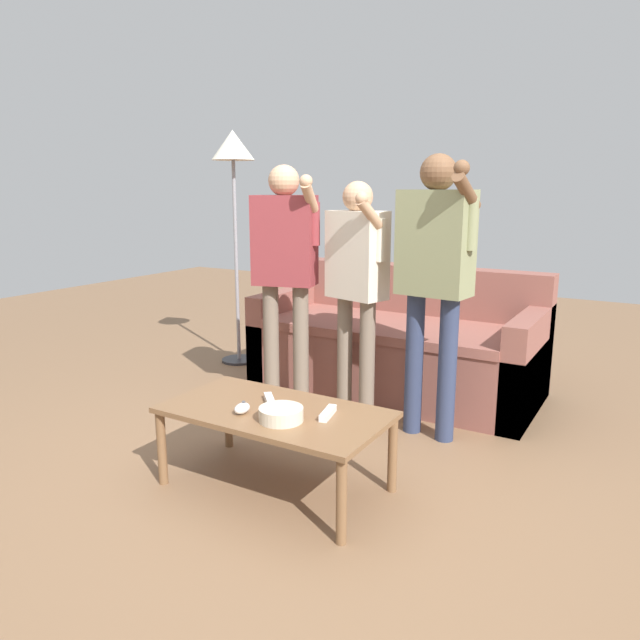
{
  "coord_description": "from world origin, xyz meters",
  "views": [
    {
      "loc": [
        1.38,
        -2.12,
        1.37
      ],
      "look_at": [
        -0.15,
        0.46,
        0.71
      ],
      "focal_mm": 33.31,
      "sensor_mm": 36.0,
      "label": 1
    }
  ],
  "objects_px": {
    "game_remote_wand_far": "(328,413)",
    "player_right": "(435,264)",
    "snack_bowl": "(281,414)",
    "coffee_table": "(275,419)",
    "game_remote_nunchuk": "(242,408)",
    "couch": "(398,347)",
    "floor_lamp": "(233,164)",
    "game_remote_wand_near": "(270,400)",
    "player_left": "(285,259)",
    "player_center": "(357,273)"
  },
  "relations": [
    {
      "from": "couch",
      "to": "game_remote_wand_far",
      "type": "bearing_deg",
      "value": -77.86
    },
    {
      "from": "game_remote_nunchuk",
      "to": "floor_lamp",
      "type": "height_order",
      "value": "floor_lamp"
    },
    {
      "from": "game_remote_wand_near",
      "to": "couch",
      "type": "bearing_deg",
      "value": 90.57
    },
    {
      "from": "game_remote_nunchuk",
      "to": "snack_bowl",
      "type": "bearing_deg",
      "value": 5.23
    },
    {
      "from": "snack_bowl",
      "to": "game_remote_wand_near",
      "type": "xyz_separation_m",
      "value": [
        -0.17,
        0.15,
        -0.01
      ]
    },
    {
      "from": "game_remote_nunchuk",
      "to": "floor_lamp",
      "type": "bearing_deg",
      "value": 128.91
    },
    {
      "from": "floor_lamp",
      "to": "game_remote_wand_near",
      "type": "bearing_deg",
      "value": -47.47
    },
    {
      "from": "game_remote_wand_far",
      "to": "player_center",
      "type": "bearing_deg",
      "value": 110.28
    },
    {
      "from": "coffee_table",
      "to": "floor_lamp",
      "type": "distance_m",
      "value": 2.47
    },
    {
      "from": "player_left",
      "to": "game_remote_wand_near",
      "type": "height_order",
      "value": "player_left"
    },
    {
      "from": "floor_lamp",
      "to": "snack_bowl",
      "type": "bearing_deg",
      "value": -46.91
    },
    {
      "from": "player_right",
      "to": "game_remote_wand_far",
      "type": "distance_m",
      "value": 1.07
    },
    {
      "from": "snack_bowl",
      "to": "player_right",
      "type": "distance_m",
      "value": 1.21
    },
    {
      "from": "couch",
      "to": "game_remote_wand_far",
      "type": "distance_m",
      "value": 1.59
    },
    {
      "from": "player_right",
      "to": "game_remote_wand_near",
      "type": "bearing_deg",
      "value": -117.8
    },
    {
      "from": "coffee_table",
      "to": "floor_lamp",
      "type": "bearing_deg",
      "value": 132.88
    },
    {
      "from": "player_center",
      "to": "floor_lamp",
      "type": "bearing_deg",
      "value": 156.76
    },
    {
      "from": "floor_lamp",
      "to": "coffee_table",
      "type": "bearing_deg",
      "value": -47.12
    },
    {
      "from": "couch",
      "to": "game_remote_nunchuk",
      "type": "xyz_separation_m",
      "value": [
        -0.02,
        -1.72,
        0.11
      ]
    },
    {
      "from": "game_remote_nunchuk",
      "to": "player_right",
      "type": "relative_size",
      "value": 0.06
    },
    {
      "from": "player_left",
      "to": "player_right",
      "type": "relative_size",
      "value": 0.98
    },
    {
      "from": "floor_lamp",
      "to": "game_remote_wand_near",
      "type": "relative_size",
      "value": 13.17
    },
    {
      "from": "game_remote_wand_far",
      "to": "couch",
      "type": "bearing_deg",
      "value": 102.14
    },
    {
      "from": "floor_lamp",
      "to": "player_center",
      "type": "relative_size",
      "value": 1.28
    },
    {
      "from": "player_center",
      "to": "game_remote_wand_far",
      "type": "xyz_separation_m",
      "value": [
        0.35,
        -0.94,
        -0.49
      ]
    },
    {
      "from": "floor_lamp",
      "to": "game_remote_wand_near",
      "type": "xyz_separation_m",
      "value": [
        1.39,
        -1.52,
        -1.16
      ]
    },
    {
      "from": "snack_bowl",
      "to": "player_right",
      "type": "xyz_separation_m",
      "value": [
        0.3,
        1.03,
        0.56
      ]
    },
    {
      "from": "game_remote_nunchuk",
      "to": "player_right",
      "type": "distance_m",
      "value": 1.29
    },
    {
      "from": "floor_lamp",
      "to": "player_right",
      "type": "relative_size",
      "value": 1.16
    },
    {
      "from": "snack_bowl",
      "to": "player_left",
      "type": "relative_size",
      "value": 0.13
    },
    {
      "from": "snack_bowl",
      "to": "floor_lamp",
      "type": "xyz_separation_m",
      "value": [
        -1.56,
        1.67,
        1.14
      ]
    },
    {
      "from": "game_remote_wand_near",
      "to": "game_remote_wand_far",
      "type": "relative_size",
      "value": 0.86
    },
    {
      "from": "snack_bowl",
      "to": "player_left",
      "type": "xyz_separation_m",
      "value": [
        -0.66,
        1.02,
        0.54
      ]
    },
    {
      "from": "game_remote_wand_far",
      "to": "player_right",
      "type": "bearing_deg",
      "value": 80.54
    },
    {
      "from": "player_right",
      "to": "game_remote_wand_near",
      "type": "height_order",
      "value": "player_right"
    },
    {
      "from": "player_center",
      "to": "game_remote_wand_far",
      "type": "relative_size",
      "value": 8.88
    },
    {
      "from": "player_center",
      "to": "player_right",
      "type": "height_order",
      "value": "player_right"
    },
    {
      "from": "game_remote_nunchuk",
      "to": "game_remote_wand_far",
      "type": "bearing_deg",
      "value": 25.34
    },
    {
      "from": "player_right",
      "to": "player_center",
      "type": "bearing_deg",
      "value": 174.22
    },
    {
      "from": "couch",
      "to": "game_remote_wand_far",
      "type": "xyz_separation_m",
      "value": [
        0.33,
        -1.55,
        0.1
      ]
    },
    {
      "from": "coffee_table",
      "to": "game_remote_nunchuk",
      "type": "xyz_separation_m",
      "value": [
        -0.1,
        -0.11,
        0.07
      ]
    },
    {
      "from": "game_remote_wand_near",
      "to": "game_remote_wand_far",
      "type": "height_order",
      "value": "same"
    },
    {
      "from": "floor_lamp",
      "to": "player_left",
      "type": "relative_size",
      "value": 1.19
    },
    {
      "from": "couch",
      "to": "snack_bowl",
      "type": "relative_size",
      "value": 9.77
    },
    {
      "from": "coffee_table",
      "to": "game_remote_nunchuk",
      "type": "height_order",
      "value": "game_remote_nunchuk"
    },
    {
      "from": "floor_lamp",
      "to": "game_remote_wand_far",
      "type": "relative_size",
      "value": 11.33
    },
    {
      "from": "couch",
      "to": "player_center",
      "type": "height_order",
      "value": "player_center"
    },
    {
      "from": "player_right",
      "to": "coffee_table",
      "type": "bearing_deg",
      "value": -112.99
    },
    {
      "from": "coffee_table",
      "to": "game_remote_wand_near",
      "type": "distance_m",
      "value": 0.11
    },
    {
      "from": "couch",
      "to": "coffee_table",
      "type": "distance_m",
      "value": 1.6
    }
  ]
}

